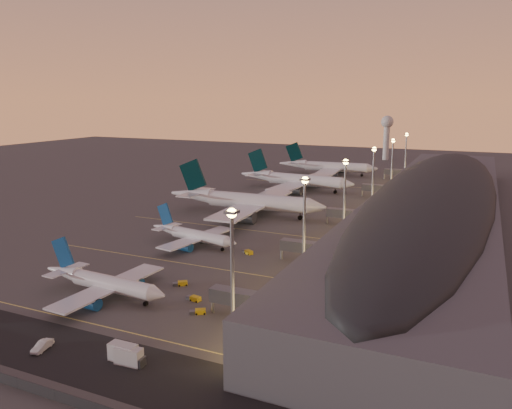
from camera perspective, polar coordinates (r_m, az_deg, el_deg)
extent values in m
plane|color=#3D3B39|center=(146.54, -8.08, -5.97)|extent=(700.00, 700.00, 0.00)
cylinder|color=silver|center=(119.91, -16.01, -8.77)|extent=(22.32, 4.96, 3.77)
cone|color=silver|center=(111.88, -11.15, -10.06)|extent=(3.77, 3.96, 3.77)
cone|color=silver|center=(130.89, -21.19, -7.14)|extent=(10.19, 4.30, 3.77)
cube|color=silver|center=(120.85, -16.37, -8.96)|extent=(8.13, 32.05, 0.41)
cylinder|color=navy|center=(125.57, -13.87, -8.63)|extent=(5.15, 3.09, 2.83)
cylinder|color=navy|center=(116.31, -18.48, -10.62)|extent=(5.15, 3.09, 2.83)
cube|color=navy|center=(129.06, -21.20, -5.13)|extent=(6.93, 0.94, 8.18)
cube|color=silver|center=(129.83, -20.85, -7.01)|extent=(4.18, 11.61, 0.26)
cylinder|color=black|center=(115.00, -12.50, -10.91)|extent=(0.32, 0.32, 1.49)
cylinder|color=black|center=(115.09, -12.50, -11.01)|extent=(1.09, 0.72, 1.06)
cylinder|color=black|center=(123.77, -15.70, -9.39)|extent=(0.32, 0.32, 1.49)
cylinder|color=black|center=(123.85, -15.70, -9.48)|extent=(1.09, 0.72, 1.06)
cylinder|color=black|center=(120.31, -17.44, -10.14)|extent=(0.32, 0.32, 1.49)
cylinder|color=black|center=(120.38, -17.44, -10.23)|extent=(1.09, 0.72, 1.06)
cylinder|color=silver|center=(155.60, -6.42, -3.63)|extent=(21.21, 7.12, 3.56)
cone|color=silver|center=(148.20, -2.85, -4.36)|extent=(3.94, 4.09, 3.56)
cone|color=silver|center=(165.51, -10.41, -2.63)|extent=(9.91, 5.14, 3.56)
cube|color=silver|center=(156.41, -6.69, -3.79)|extent=(11.16, 30.57, 0.39)
cylinder|color=navy|center=(161.14, -4.96, -3.72)|extent=(5.11, 3.45, 2.67)
cylinder|color=navy|center=(151.62, -8.13, -4.81)|extent=(5.11, 3.45, 2.67)
cube|color=navy|center=(164.09, -10.35, -1.10)|extent=(6.51, 1.65, 7.72)
cube|color=silver|center=(164.59, -10.13, -2.51)|extent=(5.19, 11.21, 0.25)
cylinder|color=black|center=(150.90, -3.86, -5.06)|extent=(0.33, 0.33, 1.40)
cylinder|color=black|center=(150.96, -3.86, -5.13)|extent=(1.09, 0.79, 1.00)
cylinder|color=black|center=(159.15, -6.27, -4.19)|extent=(0.33, 0.33, 1.40)
cylinder|color=black|center=(159.20, -6.27, -4.26)|extent=(1.09, 0.79, 1.00)
cylinder|color=black|center=(155.57, -7.47, -4.61)|extent=(0.33, 0.33, 1.40)
cylinder|color=black|center=(155.63, -7.47, -4.68)|extent=(1.09, 0.79, 1.00)
cylinder|color=silver|center=(193.75, 0.25, 0.30)|extent=(41.05, 7.53, 6.18)
cone|color=silver|center=(186.22, 7.02, -0.27)|extent=(6.79, 6.39, 6.18)
cone|color=silver|center=(206.49, -7.38, 1.16)|extent=(18.65, 6.79, 6.18)
cube|color=silver|center=(194.72, -0.29, 0.04)|extent=(13.84, 60.09, 0.68)
cylinder|color=#585A60|center=(206.59, 1.47, 0.15)|extent=(9.38, 4.94, 4.63)
cylinder|color=#585A60|center=(182.92, -1.51, -1.43)|extent=(9.38, 4.94, 4.63)
cube|color=black|center=(204.69, -7.22, 3.33)|extent=(12.21, 1.33, 13.71)
cube|color=silver|center=(205.22, -6.85, 1.37)|extent=(7.30, 21.71, 0.43)
cylinder|color=black|center=(188.99, 5.07, -1.39)|extent=(0.51, 0.51, 2.47)
cylinder|color=black|center=(189.08, 5.07, -1.50)|extent=(1.77, 1.14, 1.73)
cylinder|color=black|center=(199.81, -0.15, -0.60)|extent=(0.51, 0.51, 2.47)
cylinder|color=black|center=(199.89, -0.15, -0.71)|extent=(1.77, 1.14, 1.73)
cylinder|color=black|center=(192.06, -1.15, -1.13)|extent=(0.51, 0.51, 2.47)
cylinder|color=black|center=(192.15, -1.15, -1.23)|extent=(1.77, 1.14, 1.73)
cylinder|color=silver|center=(248.25, 5.61, 2.77)|extent=(38.48, 9.00, 5.77)
cone|color=silver|center=(240.31, 10.45, 2.32)|extent=(6.62, 6.27, 5.77)
cone|color=silver|center=(260.37, 0.03, 3.42)|extent=(17.65, 7.21, 5.77)
cube|color=silver|center=(249.15, 5.22, 2.57)|extent=(15.78, 56.47, 0.63)
cylinder|color=#585A60|center=(260.08, 6.57, 2.51)|extent=(8.95, 5.04, 4.32)
cylinder|color=#585A60|center=(238.00, 4.27, 1.67)|extent=(8.95, 5.04, 4.32)
cube|color=black|center=(258.93, 0.20, 5.04)|extent=(11.40, 1.83, 12.79)
cube|color=silver|center=(259.23, 0.44, 3.58)|extent=(7.84, 20.51, 0.40)
cylinder|color=black|center=(243.03, 9.05, 1.51)|extent=(0.50, 0.50, 2.31)
cylinder|color=black|center=(243.09, 9.04, 1.43)|extent=(1.69, 1.14, 1.61)
cylinder|color=black|center=(253.78, 5.33, 2.05)|extent=(0.50, 0.50, 2.31)
cylinder|color=black|center=(253.84, 5.33, 1.98)|extent=(1.69, 1.14, 1.61)
cylinder|color=black|center=(246.55, 4.56, 1.77)|extent=(0.50, 0.50, 2.31)
cylinder|color=black|center=(246.61, 4.56, 1.69)|extent=(1.69, 1.14, 1.61)
cylinder|color=silver|center=(301.14, 9.12, 4.27)|extent=(37.06, 8.41, 5.55)
cone|color=silver|center=(297.91, 13.16, 4.02)|extent=(6.34, 6.00, 5.55)
cone|color=silver|center=(307.14, 4.23, 4.67)|extent=(16.97, 6.84, 5.55)
cube|color=silver|center=(301.61, 8.79, 4.11)|extent=(14.83, 54.36, 0.61)
cylinder|color=#585A60|center=(313.14, 9.42, 4.03)|extent=(8.60, 4.80, 4.17)
cylinder|color=#585A60|center=(290.18, 8.54, 3.43)|extent=(8.60, 4.80, 4.17)
cube|color=black|center=(306.08, 4.40, 6.00)|extent=(10.99, 1.69, 12.33)
cube|color=silver|center=(306.50, 4.59, 4.81)|extent=(7.42, 19.73, 0.39)
cylinder|color=black|center=(299.20, 12.00, 3.36)|extent=(0.48, 0.48, 2.22)
cylinder|color=black|center=(299.25, 12.00, 3.30)|extent=(1.63, 1.09, 1.56)
cylinder|color=black|center=(306.02, 8.70, 3.67)|extent=(0.48, 0.48, 2.22)
cylinder|color=black|center=(306.07, 8.69, 3.61)|extent=(1.63, 1.09, 1.56)
cylinder|color=black|center=(298.48, 8.40, 3.47)|extent=(0.48, 0.48, 2.22)
cylinder|color=black|center=(298.53, 8.40, 3.41)|extent=(1.63, 1.09, 1.56)
cube|color=#4C4D52|center=(193.97, 19.89, -0.28)|extent=(40.00, 255.00, 12.00)
ellipsoid|color=black|center=(192.85, 20.02, 1.46)|extent=(39.00, 253.00, 10.92)
cube|color=#F7BE5E|center=(196.65, 14.01, -0.05)|extent=(0.40, 244.80, 8.00)
cube|color=#585A60|center=(104.72, -1.12, -10.73)|extent=(16.00, 3.20, 3.00)
cylinder|color=gray|center=(109.05, -4.98, -11.13)|extent=(0.70, 0.70, 4.40)
cube|color=#585A60|center=(139.73, 6.02, -4.88)|extent=(16.00, 3.20, 3.00)
cylinder|color=gray|center=(143.01, 2.94, -5.39)|extent=(0.70, 0.70, 4.40)
cube|color=#585A60|center=(181.60, 10.56, -1.05)|extent=(16.00, 3.20, 3.00)
cylinder|color=gray|center=(184.13, 8.12, -1.52)|extent=(0.70, 0.70, 4.40)
cube|color=#585A60|center=(236.29, 13.95, 1.83)|extent=(16.00, 3.20, 3.00)
cylinder|color=gray|center=(238.24, 12.03, 1.44)|extent=(0.70, 0.70, 4.40)
cube|color=#585A60|center=(290.89, 16.03, 3.59)|extent=(16.00, 3.20, 3.00)
cylinder|color=gray|center=(292.47, 14.45, 3.26)|extent=(0.70, 0.70, 4.40)
cylinder|color=gray|center=(92.62, -2.71, -8.54)|extent=(0.70, 0.70, 25.00)
cube|color=gray|center=(88.95, -2.79, -0.86)|extent=(2.20, 2.20, 0.50)
sphere|color=#F7C04D|center=(88.99, -2.79, -0.98)|extent=(1.80, 1.80, 1.80)
cylinder|color=gray|center=(127.81, 5.51, -2.75)|extent=(0.70, 0.70, 25.00)
cube|color=gray|center=(125.18, 5.63, 2.88)|extent=(2.20, 2.20, 0.50)
sphere|color=#F7C04D|center=(125.21, 5.63, 2.79)|extent=(1.80, 1.80, 1.80)
cylinder|color=gray|center=(165.21, 10.06, 0.51)|extent=(0.70, 0.70, 25.00)
cube|color=gray|center=(163.18, 10.22, 4.88)|extent=(2.20, 2.20, 0.50)
sphere|color=#F7C04D|center=(163.21, 10.22, 4.81)|extent=(1.80, 1.80, 1.80)
cylinder|color=gray|center=(208.44, 13.20, 2.76)|extent=(0.70, 0.70, 25.00)
cube|color=gray|center=(206.84, 13.37, 6.23)|extent=(2.20, 2.20, 0.50)
sphere|color=#F7C04D|center=(206.86, 13.36, 6.18)|extent=(1.80, 1.80, 1.80)
cylinder|color=gray|center=(252.29, 15.26, 4.23)|extent=(0.70, 0.70, 25.00)
cube|color=gray|center=(250.97, 15.42, 7.10)|extent=(2.20, 2.20, 0.50)
sphere|color=#F7C04D|center=(250.99, 15.41, 7.06)|extent=(1.80, 1.80, 1.80)
cylinder|color=gray|center=(296.49, 16.71, 5.26)|extent=(0.70, 0.70, 25.00)
cube|color=gray|center=(295.36, 16.86, 7.70)|extent=(2.20, 2.20, 0.50)
sphere|color=#F7C04D|center=(295.38, 16.85, 7.66)|extent=(1.80, 1.80, 1.80)
cylinder|color=silver|center=(384.04, 14.66, 6.89)|extent=(4.40, 4.40, 26.00)
sphere|color=silver|center=(383.08, 14.78, 9.13)|extent=(9.00, 9.00, 9.00)
cube|color=black|center=(107.27, -24.84, -13.97)|extent=(260.00, 16.00, 0.01)
cube|color=#D8C659|center=(113.89, -20.59, -12.06)|extent=(90.00, 0.36, 0.00)
cube|color=#D8C659|center=(142.58, -9.17, -6.52)|extent=(90.00, 0.36, 0.00)
cube|color=#D8C659|center=(175.75, -1.95, -2.79)|extent=(90.00, 0.36, 0.00)
cube|color=#D8C659|center=(215.85, 3.37, 0.00)|extent=(90.00, 0.36, 0.00)
cube|color=#D8C659|center=(266.99, 7.65, 2.25)|extent=(90.00, 0.36, 0.00)
cylinder|color=#2D2D30|center=(91.77, -25.64, -17.92)|extent=(0.12, 0.12, 2.00)
cylinder|color=#2D2D30|center=(86.40, -22.01, -19.57)|extent=(0.12, 0.12, 2.00)
cylinder|color=#2D2D30|center=(81.45, -17.83, -21.33)|extent=(0.12, 0.12, 2.00)
cube|color=gold|center=(115.86, -6.94, -10.63)|extent=(2.51, 1.79, 1.06)
cube|color=#585A60|center=(116.97, -7.60, -10.50)|extent=(1.53, 1.45, 0.77)
cylinder|color=black|center=(115.98, -6.36, -10.77)|extent=(0.45, 0.24, 0.42)
cylinder|color=black|center=(114.96, -6.83, -10.99)|extent=(0.45, 0.24, 0.42)
cylinder|color=black|center=(117.02, -7.03, -10.57)|extent=(0.45, 0.24, 0.42)
cylinder|color=black|center=(116.01, -7.50, -10.79)|extent=(0.45, 0.24, 0.42)
cube|color=gold|center=(109.42, -6.37, -12.05)|extent=(2.62, 2.33, 1.02)
cube|color=#585A60|center=(109.50, -7.26, -12.13)|extent=(1.73, 1.70, 0.74)
cylinder|color=black|center=(110.17, -5.93, -12.03)|extent=(0.44, 0.35, 0.41)
cylinder|color=black|center=(108.91, -5.92, -12.33)|extent=(0.44, 0.35, 0.41)
cylinder|color=black|center=(110.19, -6.81, -12.05)|extent=(0.44, 0.35, 0.41)
cylinder|color=black|center=(108.92, -6.81, -12.35)|extent=(0.44, 0.35, 0.41)
cube|color=gold|center=(147.67, -0.83, -5.48)|extent=(2.86, 2.55, 1.11)
cube|color=#585A60|center=(149.17, -1.22, -5.36)|extent=(1.89, 1.85, 0.81)
cylinder|color=black|center=(147.45, -0.39, -5.64)|extent=(0.47, 0.39, 0.44)
cylinder|color=black|center=(146.66, -0.88, -5.74)|extent=(0.47, 0.39, 0.44)
cylinder|color=black|center=(148.89, -0.78, -5.46)|extent=(0.47, 0.39, 0.44)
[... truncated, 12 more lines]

